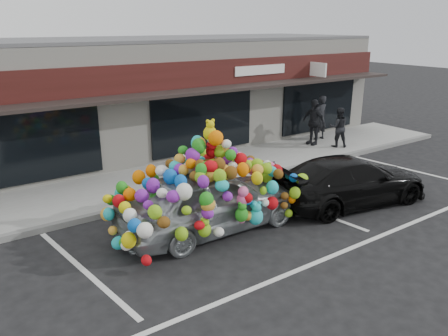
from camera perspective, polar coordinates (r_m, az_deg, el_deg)
ground at (r=10.65m, az=-0.79°, el=-8.58°), size 90.00×90.00×0.00m
shop_building at (r=17.39m, az=-16.62°, el=8.77°), size 24.00×7.20×4.31m
sidewalk at (r=13.86m, az=-10.00°, el=-1.99°), size 26.00×3.00×0.15m
kerb at (r=12.60m, az=-7.12°, el=-3.96°), size 26.00×0.18×0.16m
parking_stripe_left at (r=9.66m, az=-17.90°, el=-12.56°), size 0.73×4.37×0.01m
parking_stripe_mid at (r=12.41m, az=9.55°, el=-4.79°), size 0.73×4.37×0.01m
parking_stripe_right at (r=16.43m, az=23.33°, el=-0.28°), size 0.73×4.37×0.01m
lane_line at (r=10.36m, az=15.96°, el=-10.15°), size 14.00×0.12×0.01m
toy_car at (r=10.51m, az=-1.75°, el=-3.20°), size 3.30×4.90×2.85m
black_sedan at (r=12.65m, az=16.16°, el=-1.59°), size 2.61×4.87×1.34m
pedestrian_a at (r=18.88m, az=12.45°, el=6.45°), size 0.69×0.46×1.86m
pedestrian_b at (r=17.88m, az=14.70°, el=5.17°), size 0.97×0.91×1.58m
pedestrian_c at (r=18.00m, az=11.61°, el=5.91°), size 1.10×0.51×1.84m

